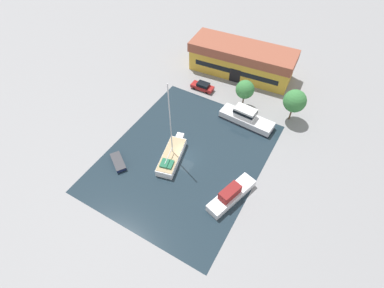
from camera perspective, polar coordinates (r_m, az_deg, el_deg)
name	(u,v)px	position (r m, az deg, el deg)	size (l,w,h in m)	color
ground_plane	(185,157)	(51.10, -1.30, -2.43)	(440.00, 440.00, 0.00)	gray
water_canal	(185,157)	(51.09, -1.30, -2.42)	(24.79, 30.86, 0.01)	#1E2D38
warehouse_building	(242,60)	(68.17, 9.44, 15.53)	(22.93, 9.45, 6.44)	gold
quay_tree_near_building	(245,90)	(58.47, 10.05, 10.19)	(3.57, 3.57, 5.88)	brown
quay_tree_by_water	(295,101)	(57.56, 18.98, 7.75)	(4.17, 4.17, 6.52)	brown
parked_car	(203,86)	(63.79, 2.02, 10.93)	(4.81, 1.96, 1.64)	maroon
sailboat_moored	(172,155)	(50.33, -3.84, -2.19)	(4.67, 9.47, 15.32)	white
motor_cruiser	(246,118)	(56.91, 10.25, 4.93)	(10.50, 3.77, 3.15)	silver
small_dinghy	(118,162)	(51.38, -13.88, -3.34)	(4.28, 3.62, 0.73)	#19234C
cabin_boat	(231,195)	(45.91, 7.46, -9.54)	(4.76, 9.05, 2.72)	white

